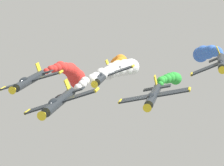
% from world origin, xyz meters
% --- Properties ---
extents(airplane_lead, '(9.09, 10.35, 3.67)m').
position_xyz_m(airplane_lead, '(4.14, 9.73, 93.47)').
color(airplane_lead, '#23282D').
extents(smoke_trail_lead, '(5.94, 19.95, 3.10)m').
position_xyz_m(smoke_trail_lead, '(1.62, -10.68, 93.11)').
color(smoke_trail_lead, white).
extents(airplane_left_inner, '(9.38, 10.35, 3.11)m').
position_xyz_m(airplane_left_inner, '(-5.88, 2.04, 92.73)').
color(airplane_left_inner, '#23282D').
extents(smoke_trail_left_inner, '(3.12, 12.07, 3.23)m').
position_xyz_m(smoke_trail_left_inner, '(-6.88, -12.46, 91.78)').
color(smoke_trail_left_inner, green).
extents(airplane_right_inner, '(9.21, 10.35, 3.43)m').
position_xyz_m(airplane_right_inner, '(11.57, 0.93, 93.59)').
color(airplane_right_inner, '#23282D').
extents(smoke_trail_right_inner, '(4.27, 23.97, 8.84)m').
position_xyz_m(smoke_trail_right_inner, '(12.68, -22.49, 89.32)').
color(smoke_trail_right_inner, red).
extents(airplane_left_outer, '(9.04, 10.35, 3.80)m').
position_xyz_m(airplane_left_outer, '(2.73, -6.49, 93.08)').
color(airplane_left_outer, '#23282D').
extents(smoke_trail_left_outer, '(6.87, 26.98, 7.02)m').
position_xyz_m(smoke_trail_left_outer, '(5.65, -32.29, 90.06)').
color(smoke_trail_left_outer, orange).
extents(airplane_right_outer, '(8.81, 10.35, 4.39)m').
position_xyz_m(airplane_right_outer, '(-14.39, -6.94, 95.79)').
color(airplane_right_outer, '#23282D').
extents(smoke_trail_right_outer, '(5.41, 20.85, 5.50)m').
position_xyz_m(smoke_trail_right_outer, '(-12.12, -27.98, 93.59)').
color(smoke_trail_right_outer, blue).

